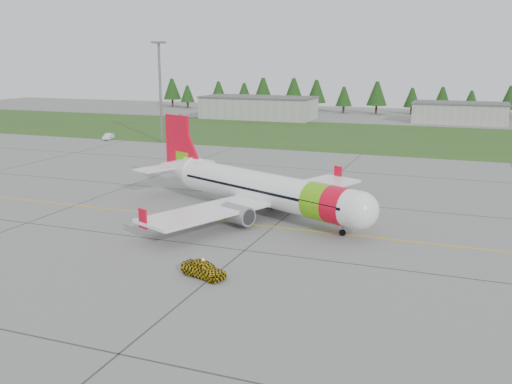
% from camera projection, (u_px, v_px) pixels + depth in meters
% --- Properties ---
extents(ground, '(320.00, 320.00, 0.00)m').
position_uv_depth(ground, '(149.00, 238.00, 55.38)').
color(ground, gray).
rests_on(ground, ground).
extents(aircraft, '(31.67, 30.06, 10.12)m').
position_uv_depth(aircraft, '(260.00, 189.00, 63.33)').
color(aircraft, white).
rests_on(aircraft, ground).
extents(follow_me_car, '(1.79, 1.95, 4.01)m').
position_uv_depth(follow_me_car, '(203.00, 253.00, 45.19)').
color(follow_me_car, '#DAB60C').
rests_on(follow_me_car, ground).
extents(service_van, '(1.71, 1.66, 4.04)m').
position_uv_depth(service_van, '(108.00, 130.00, 122.31)').
color(service_van, silver).
rests_on(service_van, ground).
extents(grass_strip, '(320.00, 50.00, 0.03)m').
position_uv_depth(grass_strip, '(338.00, 135.00, 129.98)').
color(grass_strip, '#30561E').
rests_on(grass_strip, ground).
extents(taxi_guideline, '(120.00, 0.25, 0.02)m').
position_uv_depth(taxi_guideline, '(188.00, 217.00, 62.65)').
color(taxi_guideline, gold).
rests_on(taxi_guideline, ground).
extents(hangar_west, '(32.00, 14.00, 6.00)m').
position_uv_depth(hangar_west, '(258.00, 108.00, 165.16)').
color(hangar_west, '#A8A8A3').
rests_on(hangar_west, ground).
extents(hangar_east, '(24.00, 12.00, 5.20)m').
position_uv_depth(hangar_east, '(460.00, 113.00, 153.49)').
color(hangar_east, '#A8A8A3').
rests_on(hangar_east, ground).
extents(floodlight_mast, '(0.50, 0.50, 20.00)m').
position_uv_depth(floodlight_mast, '(160.00, 94.00, 116.94)').
color(floodlight_mast, slate).
rests_on(floodlight_mast, ground).
extents(treeline, '(160.00, 8.00, 10.00)m').
position_uv_depth(treeline, '(378.00, 98.00, 179.79)').
color(treeline, '#1C3F14').
rests_on(treeline, ground).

